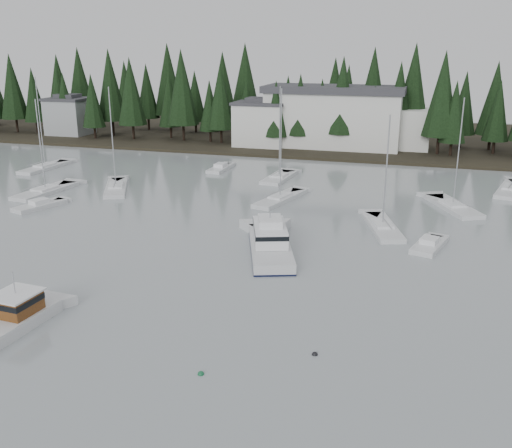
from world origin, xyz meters
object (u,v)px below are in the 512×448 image
at_px(sailboat_6, 280,200).
at_px(sailboat_8, 46,192).
at_px(harbor_inn, 345,118).
at_px(runabout_0, 40,207).
at_px(house_far_west, 69,115).
at_px(runabout_3, 221,169).
at_px(house_west, 261,123).
at_px(cabin_cruiser_center, 270,244).
at_px(sailboat_5, 382,229).
at_px(lobster_boat_brown, 3,326).
at_px(sailboat_1, 511,191).
at_px(sailboat_3, 45,168).
at_px(sailboat_9, 116,189).
at_px(runabout_1, 429,247).
at_px(sailboat_0, 279,179).
at_px(sailboat_4, 453,208).

bearing_deg(sailboat_6, sailboat_8, 114.17).
distance_m(harbor_inn, runabout_0, 57.87).
bearing_deg(house_far_west, runabout_3, -28.27).
relative_size(house_west, harbor_inn, 0.32).
height_order(sailboat_6, runabout_3, sailboat_6).
relative_size(cabin_cruiser_center, sailboat_5, 0.97).
relative_size(harbor_inn, lobster_boat_brown, 3.21).
bearing_deg(runabout_0, sailboat_5, -66.76).
relative_size(cabin_cruiser_center, sailboat_1, 0.92).
xyz_separation_m(sailboat_3, sailboat_5, (52.78, -15.86, -0.01)).
bearing_deg(house_west, sailboat_6, -70.02).
distance_m(cabin_cruiser_center, runabout_3, 37.07).
distance_m(sailboat_3, sailboat_5, 55.11).
bearing_deg(house_far_west, sailboat_3, -62.81).
xyz_separation_m(house_far_west, runabout_3, (41.54, -22.34, -4.27)).
relative_size(harbor_inn, runabout_0, 4.42).
height_order(house_far_west, sailboat_8, sailboat_8).
bearing_deg(sailboat_9, runabout_0, 131.65).
xyz_separation_m(sailboat_9, runabout_0, (-4.16, -10.45, 0.06)).
bearing_deg(runabout_0, house_far_west, 48.77).
bearing_deg(sailboat_1, runabout_0, 128.23).
relative_size(harbor_inn, cabin_cruiser_center, 2.44).
bearing_deg(sailboat_3, sailboat_1, -82.82).
bearing_deg(house_west, runabout_1, -57.40).
height_order(sailboat_0, runabout_3, sailboat_0).
relative_size(sailboat_6, runabout_1, 2.37).
distance_m(house_west, house_far_west, 42.05).
xyz_separation_m(house_far_west, sailboat_3, (15.14, -29.47, -4.33)).
distance_m(sailboat_1, runabout_1, 27.81).
relative_size(house_west, sailboat_1, 0.72).
xyz_separation_m(house_far_west, sailboat_4, (75.21, -34.85, -4.34)).
bearing_deg(sailboat_5, runabout_0, 77.25).
bearing_deg(sailboat_3, lobster_boat_brown, -144.03).
xyz_separation_m(sailboat_5, sailboat_8, (-43.36, 3.02, -0.01)).
relative_size(sailboat_4, runabout_3, 1.97).
height_order(house_west, house_far_west, house_west).
xyz_separation_m(sailboat_1, sailboat_4, (-7.66, -10.79, 0.01)).
distance_m(sailboat_0, sailboat_8, 31.74).
relative_size(cabin_cruiser_center, sailboat_9, 0.87).
relative_size(sailboat_3, runabout_0, 2.17).
distance_m(sailboat_0, runabout_1, 31.75).
height_order(sailboat_0, sailboat_8, sailboat_0).
height_order(house_west, sailboat_4, sailboat_4).
xyz_separation_m(sailboat_0, runabout_3, (-10.24, 3.64, 0.06)).
xyz_separation_m(sailboat_3, sailboat_9, (17.34, -8.66, -0.01)).
relative_size(harbor_inn, sailboat_6, 2.09).
bearing_deg(sailboat_6, cabin_cruiser_center, -153.82).
bearing_deg(house_west, sailboat_1, -28.35).
relative_size(sailboat_8, runabout_1, 2.10).
xyz_separation_m(sailboat_5, runabout_3, (-26.38, 22.99, 0.07)).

